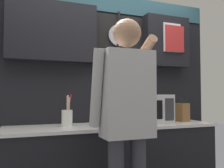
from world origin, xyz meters
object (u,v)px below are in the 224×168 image
knife_block (182,112)px  person (127,111)px  microwave (146,109)px  utensil_crock (67,117)px

knife_block → person: (-0.99, -0.65, 0.07)m
knife_block → person: bearing=-146.6°
microwave → person: person is taller
utensil_crock → person: bearing=-63.5°
knife_block → utensil_crock: bearing=180.0°
knife_block → utensil_crock: utensil_crock is taller
knife_block → utensil_crock: 1.31m
knife_block → utensil_crock: (-1.31, 0.00, -0.02)m
microwave → knife_block: 0.46m
utensil_crock → person: 0.73m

